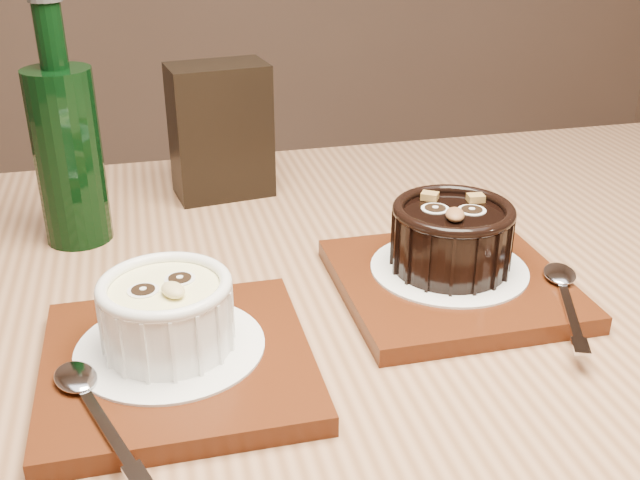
# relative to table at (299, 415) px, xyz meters

# --- Properties ---
(table) EXTENTS (1.21, 0.82, 0.75)m
(table) POSITION_rel_table_xyz_m (0.00, 0.00, 0.00)
(table) COLOR brown
(table) RESTS_ON ground
(tray_left) EXTENTS (0.18, 0.18, 0.01)m
(tray_left) POSITION_rel_table_xyz_m (-0.09, -0.04, 0.10)
(tray_left) COLOR #53220D
(tray_left) RESTS_ON table
(doily_left) EXTENTS (0.13, 0.13, 0.00)m
(doily_left) POSITION_rel_table_xyz_m (-0.10, -0.04, 0.11)
(doily_left) COLOR white
(doily_left) RESTS_ON tray_left
(ramekin_white) EXTENTS (0.09, 0.09, 0.05)m
(ramekin_white) POSITION_rel_table_xyz_m (-0.10, -0.04, 0.14)
(ramekin_white) COLOR white
(ramekin_white) RESTS_ON doily_left
(spoon_left) EXTENTS (0.07, 0.14, 0.01)m
(spoon_left) POSITION_rel_table_xyz_m (-0.15, -0.09, 0.11)
(spoon_left) COLOR silver
(spoon_left) RESTS_ON tray_left
(tray_right) EXTENTS (0.18, 0.18, 0.01)m
(tray_right) POSITION_rel_table_xyz_m (0.13, 0.01, 0.10)
(tray_right) COLOR #53220D
(tray_right) RESTS_ON table
(doily_right) EXTENTS (0.13, 0.13, 0.00)m
(doily_right) POSITION_rel_table_xyz_m (0.13, 0.02, 0.11)
(doily_right) COLOR white
(doily_right) RESTS_ON tray_right
(ramekin_dark) EXTENTS (0.10, 0.10, 0.06)m
(ramekin_dark) POSITION_rel_table_xyz_m (0.13, 0.02, 0.14)
(ramekin_dark) COLOR black
(ramekin_dark) RESTS_ON doily_right
(spoon_right) EXTENTS (0.08, 0.13, 0.01)m
(spoon_right) POSITION_rel_table_xyz_m (0.20, -0.05, 0.11)
(spoon_right) COLOR silver
(spoon_right) RESTS_ON tray_right
(condiment_stand) EXTENTS (0.11, 0.07, 0.14)m
(condiment_stand) POSITION_rel_table_xyz_m (-0.02, 0.28, 0.16)
(condiment_stand) COLOR black
(condiment_stand) RESTS_ON table
(green_bottle) EXTENTS (0.06, 0.06, 0.23)m
(green_bottle) POSITION_rel_table_xyz_m (-0.17, 0.20, 0.18)
(green_bottle) COLOR black
(green_bottle) RESTS_ON table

